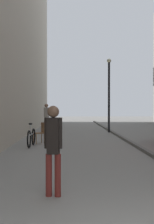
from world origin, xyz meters
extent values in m
plane|color=gray|center=(0.00, 12.00, 0.00)|extent=(80.00, 80.00, 0.00)
cube|color=#615F5B|center=(1.58, 12.00, 0.06)|extent=(0.16, 40.00, 0.12)
cylinder|color=maroon|center=(-1.53, 2.98, 0.39)|extent=(0.12, 0.12, 0.78)
cylinder|color=maroon|center=(-1.36, 2.96, 0.39)|extent=(0.12, 0.12, 0.78)
cube|color=black|center=(-1.45, 2.97, 1.11)|extent=(0.24, 0.21, 0.66)
cylinder|color=black|center=(-1.56, 2.99, 1.16)|extent=(0.09, 0.09, 0.56)
cylinder|color=black|center=(-1.33, 2.96, 1.16)|extent=(0.09, 0.09, 0.56)
sphere|color=brown|center=(-1.45, 2.97, 1.55)|extent=(0.22, 0.22, 0.22)
cylinder|color=black|center=(-2.57, 17.85, 0.43)|extent=(0.13, 0.13, 0.87)
cylinder|color=black|center=(-2.74, 17.90, 0.43)|extent=(0.13, 0.13, 0.87)
cube|color=gray|center=(-2.65, 17.87, 1.24)|extent=(0.28, 0.26, 0.74)
cylinder|color=gray|center=(-2.53, 17.84, 1.29)|extent=(0.10, 0.10, 0.63)
cylinder|color=gray|center=(-2.78, 17.91, 1.29)|extent=(0.10, 0.10, 0.63)
sphere|color=brown|center=(-2.65, 17.87, 1.73)|extent=(0.24, 0.24, 0.24)
cylinder|color=black|center=(1.41, 17.42, 2.25)|extent=(0.14, 0.14, 4.50)
sphere|color=beige|center=(1.41, 17.42, 4.62)|extent=(0.28, 0.28, 0.28)
torus|color=black|center=(-2.68, 10.68, 0.36)|extent=(0.10, 0.72, 0.72)
torus|color=black|center=(-2.74, 9.63, 0.36)|extent=(0.10, 0.72, 0.72)
cylinder|color=#B7B7BC|center=(-2.71, 10.15, 0.51)|extent=(0.10, 0.95, 0.05)
cylinder|color=#B7B7BC|center=(-2.72, 9.97, 0.73)|extent=(0.04, 0.04, 0.40)
cube|color=black|center=(-2.72, 9.97, 0.95)|extent=(0.11, 0.24, 0.06)
cylinder|color=brown|center=(-2.60, 11.03, 0.23)|extent=(0.04, 0.04, 0.45)
cylinder|color=brown|center=(-2.76, 11.37, 0.23)|extent=(0.04, 0.04, 0.45)
cylinder|color=brown|center=(-2.26, 11.19, 0.23)|extent=(0.04, 0.04, 0.45)
cylinder|color=brown|center=(-2.42, 11.53, 0.23)|extent=(0.04, 0.04, 0.45)
cube|color=brown|center=(-2.51, 11.28, 0.47)|extent=(0.58, 0.58, 0.04)
cube|color=brown|center=(-2.33, 11.36, 0.71)|extent=(0.22, 0.42, 0.45)
cylinder|color=#B7B2A8|center=(-2.36, 15.17, 0.23)|extent=(0.04, 0.04, 0.45)
cylinder|color=#B7B2A8|center=(-2.63, 15.43, 0.23)|extent=(0.04, 0.04, 0.45)
cylinder|color=#B7B2A8|center=(-2.10, 15.44, 0.23)|extent=(0.04, 0.04, 0.45)
cylinder|color=#B7B2A8|center=(-2.36, 15.70, 0.23)|extent=(0.04, 0.04, 0.45)
cube|color=#B7B2A8|center=(-2.36, 15.43, 0.47)|extent=(0.62, 0.62, 0.04)
cube|color=#B7B2A8|center=(-2.22, 15.58, 0.71)|extent=(0.34, 0.34, 0.45)
camera|label=1|loc=(-1.16, -2.71, 1.63)|focal=50.20mm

